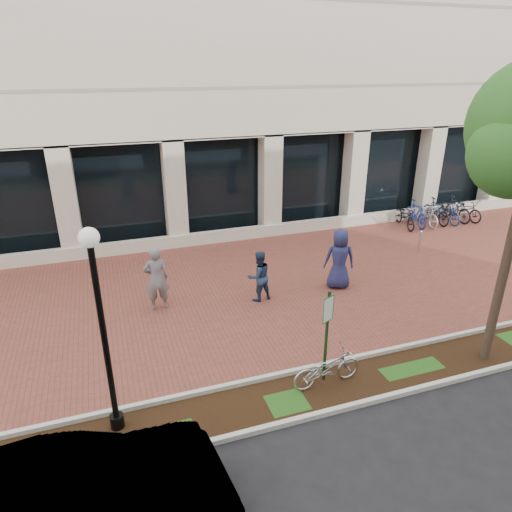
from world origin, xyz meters
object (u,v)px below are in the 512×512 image
object	(u,v)px
bike_rack_cluster	(436,212)
locked_bicycle	(327,368)
lamppost	(102,324)
bollard	(420,241)
pedestrian_left	(156,279)
parking_sign	(328,325)
pedestrian_mid	(259,276)
pedestrian_right	(339,259)

from	to	relation	value
bike_rack_cluster	locked_bicycle	bearing A→B (deg)	-133.69
lamppost	bollard	distance (m)	13.35
pedestrian_left	bike_rack_cluster	size ratio (longest dim) A/B	0.47
locked_bicycle	bollard	world-z (taller)	locked_bicycle
parking_sign	pedestrian_mid	xyz separation A→B (m)	(-0.14, 4.21, -0.68)
pedestrian_mid	pedestrian_right	xyz separation A→B (m)	(2.76, -0.01, 0.19)
pedestrian_right	bollard	xyz separation A→B (m)	(4.52, 1.72, -0.56)
parking_sign	lamppost	size ratio (longest dim) A/B	0.54
lamppost	bike_rack_cluster	size ratio (longest dim) A/B	1.01
parking_sign	pedestrian_left	world-z (taller)	parking_sign
parking_sign	pedestrian_right	distance (m)	4.97
pedestrian_mid	bollard	world-z (taller)	pedestrian_mid
pedestrian_mid	pedestrian_right	world-z (taller)	pedestrian_right
pedestrian_right	bollard	world-z (taller)	pedestrian_right
lamppost	bollard	xyz separation A→B (m)	(11.81, 5.90, -2.00)
parking_sign	bike_rack_cluster	bearing A→B (deg)	16.40
locked_bicycle	bike_rack_cluster	distance (m)	13.28
bollard	pedestrian_left	bearing A→B (deg)	-173.08
parking_sign	locked_bicycle	xyz separation A→B (m)	(-0.02, -0.15, -1.04)
parking_sign	locked_bicycle	bearing A→B (deg)	-122.02
lamppost	pedestrian_left	distance (m)	5.08
pedestrian_left	bollard	xyz separation A→B (m)	(10.32, 1.25, -0.56)
pedestrian_mid	parking_sign	bearing A→B (deg)	80.67
parking_sign	pedestrian_mid	world-z (taller)	parking_sign
pedestrian_left	pedestrian_mid	size ratio (longest dim) A/B	1.23
locked_bicycle	pedestrian_right	bearing A→B (deg)	-34.49
pedestrian_left	locked_bicycle	bearing A→B (deg)	123.65
bollard	locked_bicycle	bearing A→B (deg)	-139.75
lamppost	pedestrian_right	bearing A→B (deg)	29.84
pedestrian_left	bollard	distance (m)	10.42
locked_bicycle	pedestrian_mid	distance (m)	4.38
locked_bicycle	pedestrian_right	world-z (taller)	pedestrian_right
lamppost	bollard	size ratio (longest dim) A/B	4.99
lamppost	pedestrian_right	xyz separation A→B (m)	(7.29, 4.18, -1.44)
locked_bicycle	pedestrian_right	size ratio (longest dim) A/B	0.85
parking_sign	locked_bicycle	distance (m)	1.05
pedestrian_left	bike_rack_cluster	bearing A→B (deg)	-163.22
lamppost	bike_rack_cluster	world-z (taller)	lamppost
locked_bicycle	bike_rack_cluster	size ratio (longest dim) A/B	0.40
pedestrian_mid	bike_rack_cluster	distance (m)	11.04
pedestrian_mid	bollard	distance (m)	7.49
lamppost	pedestrian_right	size ratio (longest dim) A/B	2.15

